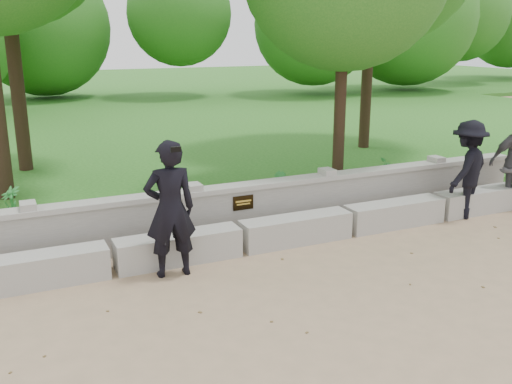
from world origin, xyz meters
The scene contains 10 objects.
ground centered at (0.00, 0.00, 0.00)m, with size 80.00×80.00×0.00m, color #A08362.
lawn centered at (0.00, 14.00, 0.12)m, with size 40.00×22.00×0.25m, color #225E18.
concrete_bench centered at (0.00, 1.90, 0.22)m, with size 11.90×0.45×0.45m.
parapet_wall centered at (0.00, 2.60, 0.46)m, with size 12.50×0.35×0.90m.
man_main centered at (-1.22, 1.50, 0.98)m, with size 0.75×0.67×1.96m.
visitor_mid centered at (4.52, 1.80, 0.91)m, with size 1.35×1.10×1.82m.
shrub_a centered at (-1.87, 3.30, 0.51)m, with size 0.27×0.18×0.52m, color #2A7D32.
shrub_b centered at (1.52, 3.51, 0.52)m, with size 0.30×0.24×0.54m, color #2A7D32.
shrub_c centered at (3.99, 3.30, 0.56)m, with size 0.56×0.48×0.62m, color #2A7D32.
shrub_d centered at (-3.20, 4.02, 0.58)m, with size 0.37×0.33×0.65m, color #2A7D32.
Camera 1 is at (-3.29, -5.86, 3.33)m, focal length 40.00 mm.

